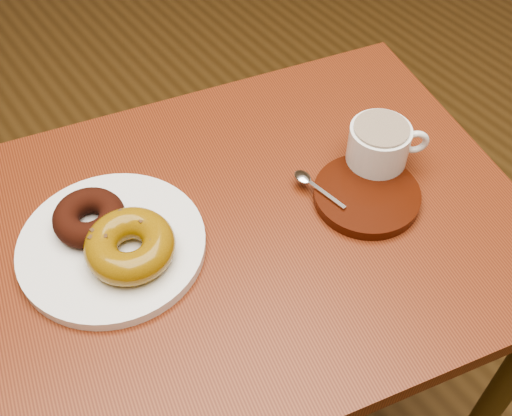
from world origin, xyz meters
TOP-DOWN VIEW (x-y plane):
  - cafe_table at (-0.14, 0.12)m, footprint 0.84×0.70m
  - donut_plate at (-0.30, 0.19)m, footprint 0.26×0.26m
  - donut_cinnamon at (-0.30, 0.23)m, footprint 0.10×0.10m
  - donut_caramel at (-0.28, 0.15)m, footprint 0.13×0.13m
  - saucer at (0.02, 0.06)m, footprint 0.20×0.20m
  - coffee_cup at (0.07, 0.10)m, footprint 0.10×0.08m
  - teaspoon at (-0.03, 0.12)m, footprint 0.02×0.09m

SIDE VIEW (x-z plane):
  - cafe_table at x=-0.14m, z-range 0.24..0.93m
  - donut_plate at x=-0.30m, z-range 0.69..0.71m
  - saucer at x=0.02m, z-range 0.69..0.71m
  - teaspoon at x=-0.03m, z-range 0.71..0.71m
  - donut_cinnamon at x=-0.30m, z-range 0.71..0.74m
  - donut_caramel at x=-0.28m, z-range 0.71..0.75m
  - coffee_cup at x=0.07m, z-range 0.71..0.77m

